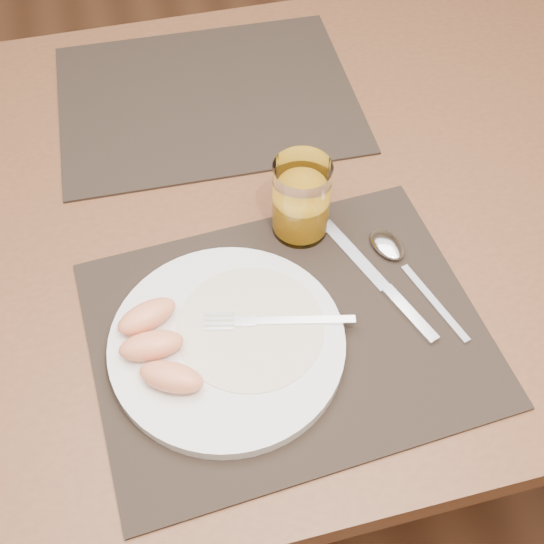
{
  "coord_description": "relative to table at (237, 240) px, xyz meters",
  "views": [
    {
      "loc": [
        -0.1,
        -0.62,
        1.44
      ],
      "look_at": [
        0.02,
        -0.14,
        0.77
      ],
      "focal_mm": 45.0,
      "sensor_mm": 36.0,
      "label": 1
    }
  ],
  "objects": [
    {
      "name": "grapefruit_wedges",
      "position": [
        -0.13,
        -0.22,
        0.12
      ],
      "size": [
        0.09,
        0.14,
        0.03
      ],
      "color": "#FA9766",
      "rests_on": "plate"
    },
    {
      "name": "plate_dressing",
      "position": [
        -0.03,
        -0.21,
        0.1
      ],
      "size": [
        0.17,
        0.17,
        0.0
      ],
      "color": "white",
      "rests_on": "plate"
    },
    {
      "name": "table",
      "position": [
        0.0,
        0.0,
        0.0
      ],
      "size": [
        1.4,
        0.9,
        0.75
      ],
      "color": "brown",
      "rests_on": "ground"
    },
    {
      "name": "ground",
      "position": [
        0.0,
        0.0,
        -0.67
      ],
      "size": [
        5.0,
        5.0,
        0.0
      ],
      "primitive_type": "plane",
      "color": "#57321D",
      "rests_on": "ground"
    },
    {
      "name": "placemat_far",
      "position": [
        0.0,
        0.22,
        0.09
      ],
      "size": [
        0.46,
        0.36,
        0.0
      ],
      "primitive_type": "cube",
      "rotation": [
        0.0,
        0.0,
        -0.03
      ],
      "color": "black",
      "rests_on": "table"
    },
    {
      "name": "fork",
      "position": [
        -0.01,
        -0.21,
        0.11
      ],
      "size": [
        0.17,
        0.06,
        0.0
      ],
      "color": "silver",
      "rests_on": "plate"
    },
    {
      "name": "placemat_near",
      "position": [
        0.02,
        -0.22,
        0.09
      ],
      "size": [
        0.47,
        0.38,
        0.0
      ],
      "primitive_type": "cube",
      "rotation": [
        0.0,
        0.0,
        0.06
      ],
      "color": "black",
      "rests_on": "table"
    },
    {
      "name": "juice_glass",
      "position": [
        0.07,
        -0.07,
        0.14
      ],
      "size": [
        0.07,
        0.07,
        0.11
      ],
      "color": "white",
      "rests_on": "placemat_near"
    },
    {
      "name": "knife",
      "position": [
        0.15,
        -0.19,
        0.09
      ],
      "size": [
        0.09,
        0.21,
        0.01
      ],
      "color": "silver",
      "rests_on": "placemat_near"
    },
    {
      "name": "plate",
      "position": [
        -0.06,
        -0.22,
        0.1
      ],
      "size": [
        0.27,
        0.27,
        0.02
      ],
      "primitive_type": "cylinder",
      "color": "white",
      "rests_on": "placemat_near"
    },
    {
      "name": "spoon",
      "position": [
        0.18,
        -0.14,
        0.09
      ],
      "size": [
        0.07,
        0.19,
        0.01
      ],
      "color": "silver",
      "rests_on": "placemat_near"
    }
  ]
}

